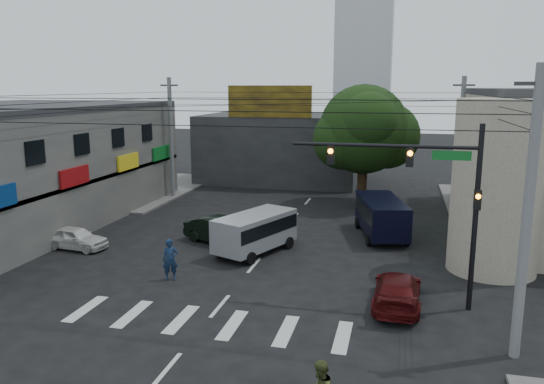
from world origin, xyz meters
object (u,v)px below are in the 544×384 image
at_px(utility_pole_near_right, 527,217).
at_px(dark_sedan, 219,231).
at_px(maroon_sedan, 397,290).
at_px(traffic_officer, 170,260).
at_px(silver_minivan, 255,234).
at_px(white_compact, 76,238).
at_px(street_tree, 364,130).
at_px(traffic_gantry, 431,186).
at_px(utility_pole_far_left, 171,138).
at_px(navy_van, 381,218).
at_px(utility_pole_far_right, 460,146).

height_order(utility_pole_near_right, dark_sedan, utility_pole_near_right).
relative_size(utility_pole_near_right, maroon_sedan, 2.05).
distance_m(utility_pole_near_right, dark_sedan, 16.91).
distance_m(utility_pole_near_right, traffic_officer, 14.57).
bearing_deg(silver_minivan, white_compact, 122.33).
xyz_separation_m(utility_pole_near_right, silver_minivan, (-10.98, 8.44, -3.57)).
relative_size(street_tree, traffic_gantry, 1.21).
bearing_deg(utility_pole_near_right, utility_pole_far_left, 135.69).
bearing_deg(silver_minivan, navy_van, -30.45).
height_order(utility_pole_far_left, utility_pole_far_right, same).
distance_m(street_tree, silver_minivan, 14.51).
height_order(traffic_gantry, silver_minivan, traffic_gantry).
distance_m(white_compact, traffic_officer, 7.53).
bearing_deg(traffic_gantry, street_tree, 101.99).
height_order(traffic_gantry, navy_van, traffic_gantry).
xyz_separation_m(utility_pole_far_right, white_compact, (-20.46, -13.67, -4.00)).
height_order(traffic_gantry, traffic_officer, traffic_gantry).
bearing_deg(silver_minivan, maroon_sedan, -102.94).
bearing_deg(dark_sedan, traffic_officer, -157.94).
distance_m(street_tree, utility_pole_far_right, 6.63).
height_order(silver_minivan, traffic_officer, silver_minivan).
bearing_deg(maroon_sedan, utility_pole_near_right, 140.39).
distance_m(utility_pole_far_left, utility_pole_far_right, 21.00).
xyz_separation_m(white_compact, silver_minivan, (9.48, 1.61, 0.43)).
bearing_deg(traffic_gantry, silver_minivan, 149.25).
relative_size(utility_pole_near_right, white_compact, 2.53).
bearing_deg(silver_minivan, traffic_gantry, -98.06).
height_order(traffic_gantry, utility_pole_far_right, utility_pole_far_right).
bearing_deg(street_tree, utility_pole_far_left, -176.05).
height_order(utility_pole_far_left, maroon_sedan, utility_pole_far_left).
distance_m(traffic_gantry, dark_sedan, 12.98).
bearing_deg(maroon_sedan, traffic_gantry, -164.57).
distance_m(traffic_gantry, silver_minivan, 10.38).
xyz_separation_m(utility_pole_far_left, white_compact, (0.54, -13.67, -4.00)).
bearing_deg(utility_pole_near_right, white_compact, 161.55).
xyz_separation_m(traffic_gantry, traffic_officer, (-10.92, 0.24, -3.89)).
height_order(dark_sedan, navy_van, navy_van).
height_order(utility_pole_far_left, dark_sedan, utility_pole_far_left).
bearing_deg(navy_van, utility_pole_far_right, -46.90).
distance_m(dark_sedan, white_compact, 7.63).
bearing_deg(street_tree, traffic_officer, -111.78).
bearing_deg(utility_pole_far_left, dark_sedan, -54.92).
xyz_separation_m(utility_pole_far_left, maroon_sedan, (17.28, -17.27, -3.96)).
xyz_separation_m(street_tree, silver_minivan, (-4.48, -13.06, -4.44)).
distance_m(traffic_gantry, traffic_officer, 11.60).
relative_size(street_tree, white_compact, 2.39).
height_order(street_tree, utility_pole_far_right, utility_pole_far_right).
bearing_deg(traffic_gantry, dark_sedan, 150.20).
relative_size(utility_pole_far_left, maroon_sedan, 2.05).
xyz_separation_m(utility_pole_far_right, maroon_sedan, (-3.72, -17.27, -3.96)).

